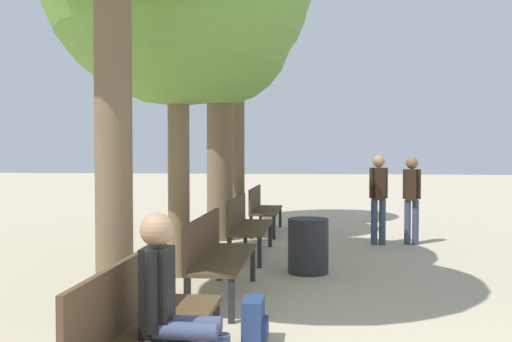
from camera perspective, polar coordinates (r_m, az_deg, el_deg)
bench_row_0 at (r=4.00m, az=-11.15°, el=-14.30°), size 0.53×1.90×0.94m
bench_row_1 at (r=6.52m, az=-4.09°, el=-7.93°), size 0.53×1.90×0.94m
bench_row_2 at (r=9.12m, az=-1.09°, el=-5.10°), size 0.53×1.90×0.94m
bench_row_3 at (r=11.75m, az=0.57°, el=-3.53°), size 0.53×1.90×0.94m
tree_row_2 at (r=11.01m, az=-3.67°, el=13.21°), size 2.73×2.73×5.27m
tree_row_3 at (r=13.17m, az=-2.13°, el=16.19°), size 3.23×3.23×6.59m
person_seated at (r=3.77m, az=-8.09°, el=-13.08°), size 0.57×0.32×1.28m
backpack at (r=5.07m, az=-0.19°, el=-14.89°), size 0.21×0.35×0.40m
pedestrian_near at (r=10.41m, az=12.15°, el=-2.21°), size 0.33×0.26×1.61m
pedestrian_mid at (r=10.58m, az=15.31°, el=-2.28°), size 0.32×0.27×1.57m
trash_bin at (r=7.92m, az=5.24°, el=-7.45°), size 0.56×0.56×0.75m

